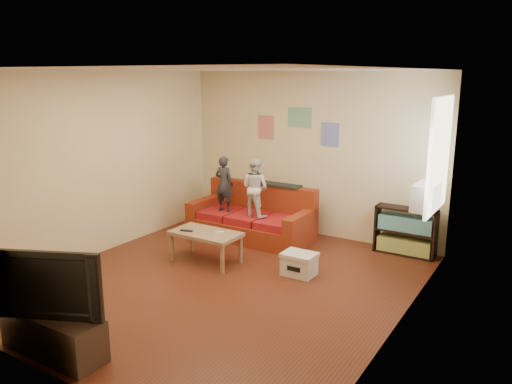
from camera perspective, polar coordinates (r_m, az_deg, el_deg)
The scene contains 17 objects.
room_shell at distance 6.20m, azimuth -3.90°, elevation 1.25°, with size 4.52×5.02×2.72m.
sofa at distance 8.26m, azimuth -0.35°, elevation -3.17°, with size 2.02×0.93×0.89m.
child_a at distance 8.22m, azimuth -3.65°, elevation 0.94°, with size 0.34×0.22×0.92m, color #24272C.
child_b at distance 7.89m, azimuth -0.10°, elevation 0.52°, with size 0.46×0.36×0.94m, color silver.
coffee_table at distance 7.19m, azimuth -5.77°, elevation -5.05°, with size 1.00×0.55×0.45m.
remote at distance 7.23m, azimuth -7.94°, elevation -4.39°, with size 0.19×0.05×0.02m, color black.
game_controller at distance 7.09m, azimuth -4.25°, elevation -4.62°, with size 0.14×0.04×0.03m, color white.
bookshelf at distance 7.81m, azimuth 16.70°, elevation -4.58°, with size 0.90×0.27×0.72m.
window at distance 6.78m, azimuth 20.20°, elevation 3.98°, with size 0.04×1.08×1.48m, color white.
ac_unit at distance 6.91m, azimuth 18.86°, elevation -0.50°, with size 0.28×0.55×0.35m, color #B7B2A3.
artwork_left at distance 8.66m, azimuth 1.11°, elevation 7.40°, with size 0.30×0.01×0.40m, color #D87266.
artwork_center at distance 8.33m, azimuth 5.01°, elevation 8.50°, with size 0.42×0.01×0.32m, color #72B27F.
artwork_right at distance 8.12m, azimuth 8.46°, elevation 6.51°, with size 0.30×0.01×0.38m, color #727FCC.
file_box at distance 6.80m, azimuth 4.96°, elevation -8.18°, with size 0.45×0.34×0.31m.
tv_stand at distance 5.36m, azimuth -22.15°, elevation -14.75°, with size 1.14×0.38×0.43m, color #3D2D25.
television at distance 5.13m, azimuth -22.69°, elevation -9.32°, with size 1.16×0.15×0.67m, color black.
tissue at distance 7.36m, azimuth 3.79°, elevation -7.38°, with size 0.09×0.09×0.09m, color silver.
Camera 1 is at (3.55, -4.92, 2.65)m, focal length 35.00 mm.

